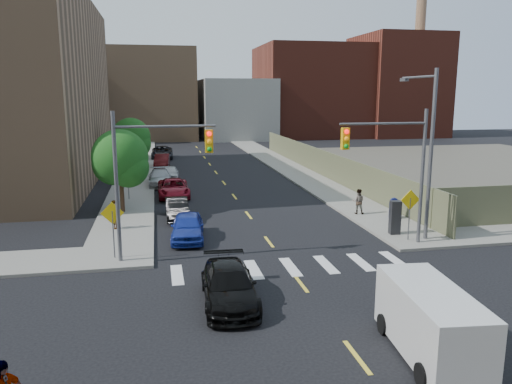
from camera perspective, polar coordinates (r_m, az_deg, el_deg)
name	(u,v)px	position (r m, az deg, el deg)	size (l,w,h in m)	color
ground	(316,303)	(19.37, 6.83, -12.48)	(160.00, 160.00, 0.00)	black
sidewalk_nw	(139,161)	(58.87, -13.23, 3.45)	(3.50, 73.00, 0.15)	gray
sidewalk_ne	(271,158)	(60.33, 1.67, 3.93)	(3.50, 73.00, 0.15)	gray
fence_north	(321,163)	(47.79, 7.47, 3.33)	(0.12, 44.00, 2.50)	#5C5F42
gravel_lot	(480,167)	(58.17, 24.25, 2.62)	(36.00, 42.00, 0.06)	#595447
bg_bldg_west	(53,104)	(88.37, -22.22, 9.30)	(14.00, 18.00, 12.00)	#592319
bg_bldg_midwest	(153,94)	(88.82, -11.69, 10.86)	(14.00, 16.00, 15.00)	#8C6B4C
bg_bldg_center	(236,109)	(87.93, -2.35, 9.45)	(12.00, 16.00, 10.00)	gray
bg_bldg_east	(310,92)	(93.02, 6.16, 11.34)	(18.00, 18.00, 16.00)	#592319
bg_bldg_fareast	(397,86)	(97.18, 15.77, 11.58)	(14.00, 16.00, 18.00)	#592319
smokestack	(418,58)	(99.23, 18.05, 14.33)	(1.80, 1.80, 28.00)	#8C6B4C
signal_nw	(150,166)	(23.05, -12.01, 2.93)	(4.59, 0.30, 7.00)	#59595E
signal_ne	(395,159)	(25.82, 15.65, 3.63)	(4.59, 0.30, 7.00)	#59595E
streetlight_ne	(428,143)	(27.58, 19.01, 5.34)	(0.25, 3.70, 9.00)	#59595E
warn_sign_nw	(113,220)	(24.12, -16.07, -3.04)	(1.06, 0.06, 2.83)	#59595E
warn_sign_ne	(410,206)	(27.24, 17.18, -1.49)	(1.06, 0.06, 2.83)	#59595E
warn_sign_midwest	(128,174)	(37.33, -14.43, 2.01)	(1.06, 0.06, 2.83)	#59595E
tree_west_near	(120,161)	(33.23, -15.26, 3.44)	(3.66, 3.64, 5.52)	#332114
tree_west_far	(131,140)	(48.12, -14.09, 5.81)	(3.66, 3.64, 5.52)	#332114
parked_car_blue	(188,227)	(27.06, -7.83, -3.95)	(1.70, 4.23, 1.44)	#1C319A
parked_car_black	(177,209)	(31.64, -9.03, -1.89)	(1.37, 3.92, 1.29)	black
parked_car_red	(174,188)	(38.24, -9.40, 0.43)	(2.28, 4.94, 1.37)	maroon
parked_car_silver	(160,178)	(43.07, -10.91, 1.59)	(1.93, 4.74, 1.37)	#A0A3A7
parked_car_white	(170,173)	(46.15, -9.77, 2.19)	(1.47, 3.65, 1.24)	silver
parked_car_maroon	(162,161)	(53.86, -10.69, 3.53)	(1.48, 4.25, 1.40)	#430D0E
parked_car_grey	(162,152)	(61.07, -10.68, 4.47)	(2.48, 5.38, 1.50)	black
black_sedan	(229,286)	(18.98, -3.11, -10.63)	(1.96, 4.81, 1.40)	black
cargo_van	(429,319)	(16.27, 19.11, -13.55)	(2.30, 4.79, 2.12)	silver
mailbox	(394,208)	(31.94, 15.48, -1.81)	(0.60, 0.52, 1.28)	#0E1552
payphone	(395,217)	(28.35, 15.60, -2.82)	(0.55, 0.45, 1.85)	black
pedestrian_west	(116,214)	(29.53, -15.75, -2.48)	(0.60, 0.39, 1.65)	gray
pedestrian_east	(358,201)	(32.55, 11.61, -1.06)	(0.78, 0.61, 1.61)	gray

